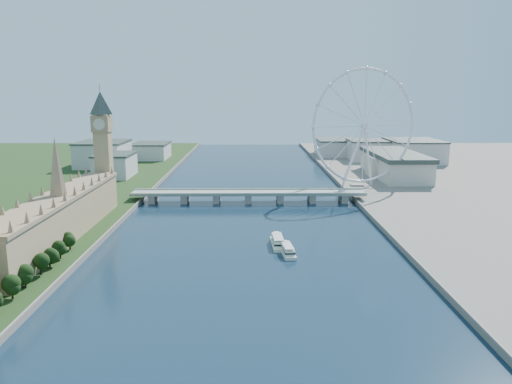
{
  "coord_description": "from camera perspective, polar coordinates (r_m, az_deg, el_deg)",
  "views": [
    {
      "loc": [
        2.33,
        -162.16,
        101.19
      ],
      "look_at": [
        6.27,
        210.0,
        27.37
      ],
      "focal_mm": 35.0,
      "sensor_mm": 36.0,
      "label": 1
    }
  ],
  "objects": [
    {
      "name": "london_eye",
      "position": [
        531.51,
        12.29,
        7.33
      ],
      "size": [
        113.6,
        39.12,
        124.3
      ],
      "color": "silver",
      "rests_on": "ground"
    },
    {
      "name": "westminster_bridge",
      "position": [
        471.74,
        -0.88,
        -0.35
      ],
      "size": [
        220.0,
        22.0,
        9.5
      ],
      "color": "gray",
      "rests_on": "ground"
    },
    {
      "name": "county_hall",
      "position": [
        625.06,
        15.44,
        1.49
      ],
      "size": [
        54.0,
        144.0,
        35.0
      ],
      "primitive_type": null,
      "color": "beige",
      "rests_on": "ground"
    },
    {
      "name": "ground",
      "position": [
        191.15,
        -1.3,
        -20.75
      ],
      "size": [
        2000.0,
        2000.0,
        0.0
      ],
      "primitive_type": "plane",
      "color": "#173042",
      "rests_on": "ground"
    },
    {
      "name": "tree_row",
      "position": [
        265.04,
        -26.83,
        -10.37
      ],
      "size": [
        7.8,
        183.8,
        20.05
      ],
      "color": "black",
      "rests_on": "ground"
    },
    {
      "name": "big_ben",
      "position": [
        460.35,
        -17.16,
        6.41
      ],
      "size": [
        20.02,
        20.02,
        110.0
      ],
      "color": "tan",
      "rests_on": "ground"
    },
    {
      "name": "parliament_range",
      "position": [
        366.27,
        -21.46,
        -2.63
      ],
      "size": [
        24.0,
        200.0,
        70.0
      ],
      "color": "tan",
      "rests_on": "ground"
    },
    {
      "name": "tour_boat_far",
      "position": [
        322.52,
        3.61,
        -7.09
      ],
      "size": [
        10.64,
        30.27,
        6.55
      ],
      "primitive_type": null,
      "rotation": [
        0.0,
        0.0,
        0.1
      ],
      "color": "beige",
      "rests_on": "ground"
    },
    {
      "name": "city_skyline",
      "position": [
        728.07,
        2.31,
        4.57
      ],
      "size": [
        505.0,
        280.0,
        32.0
      ],
      "color": "beige",
      "rests_on": "ground"
    },
    {
      "name": "tour_boat_near",
      "position": [
        338.89,
        2.5,
        -6.17
      ],
      "size": [
        9.88,
        32.93,
        7.23
      ],
      "primitive_type": null,
      "rotation": [
        0.0,
        0.0,
        0.05
      ],
      "color": "white",
      "rests_on": "ground"
    }
  ]
}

